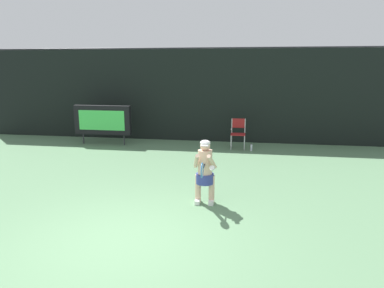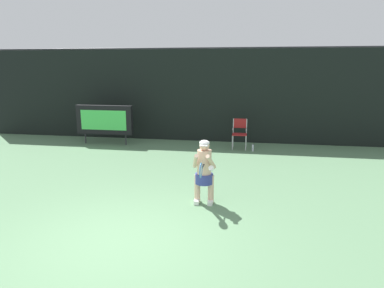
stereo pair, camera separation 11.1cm
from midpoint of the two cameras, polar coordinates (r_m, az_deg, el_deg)
ground at (r=6.22m, az=-11.79°, el=-16.25°), size 18.00×22.00×0.03m
backdrop_screen at (r=13.93m, az=1.04°, el=7.91°), size 18.00×0.12×3.66m
scoreboard at (r=13.74m, az=-13.87°, el=3.85°), size 2.20×0.21×1.50m
umpire_chair at (r=12.82m, az=8.03°, el=1.99°), size 0.52×0.44×1.08m
water_bottle at (r=12.58m, az=10.14°, el=-0.60°), size 0.07×0.07×0.27m
tennis_player at (r=7.59m, az=2.42°, el=-4.25°), size 0.52×0.59×1.42m
tennis_racket at (r=7.03m, az=1.95°, el=-4.28°), size 0.03×0.60×0.31m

